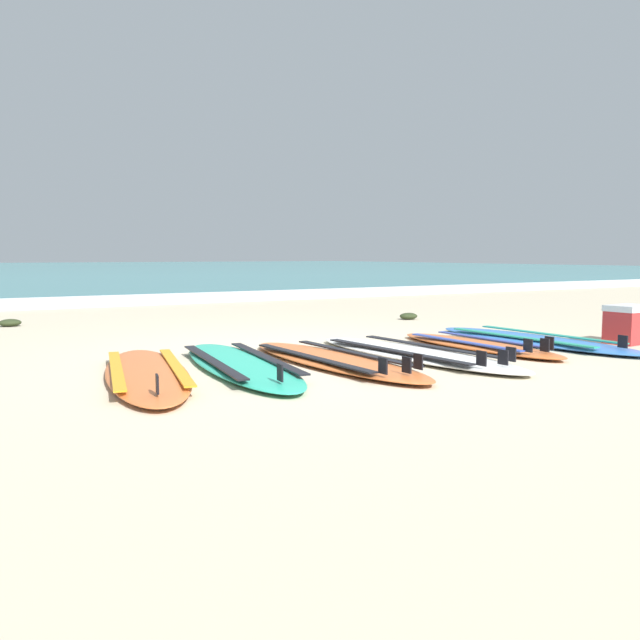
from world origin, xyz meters
The scene contains 12 objects.
ground_plane centered at (0.00, 0.00, 0.00)m, with size 80.00×80.00×0.00m, color beige.
sea centered at (0.00, 36.26, 0.05)m, with size 80.00×60.00×0.10m, color teal.
wave_foam_strip centered at (0.00, 6.95, 0.06)m, with size 80.00×1.38×0.11m, color white.
surfboard_0 centered at (-1.55, -0.30, 0.04)m, with size 0.96×2.33×0.18m.
surfboard_1 centered at (-0.83, -0.29, 0.04)m, with size 0.82×2.39×0.18m.
surfboard_2 centered at (-0.11, -0.48, 0.04)m, with size 0.71×2.33×0.18m.
surfboard_3 centered at (0.66, -0.52, 0.04)m, with size 0.84×2.46×0.18m.
surfboard_4 centered at (1.50, -0.42, 0.04)m, with size 0.57×1.97×0.18m.
surfboard_5 centered at (2.24, -0.42, 0.04)m, with size 0.72×2.44×0.18m.
cooler_box centered at (3.06, -0.88, 0.19)m, with size 0.48×0.35×0.38m.
seaweed_clump_near_shoreline centered at (-2.16, 3.79, 0.05)m, with size 0.26×0.21×0.09m, color #2D381E.
seaweed_clump_mid_sand centered at (2.60, 2.07, 0.04)m, with size 0.26×0.21×0.09m, color #2D381E.
Camera 1 is at (-2.67, -4.78, 0.87)m, focal length 35.62 mm.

